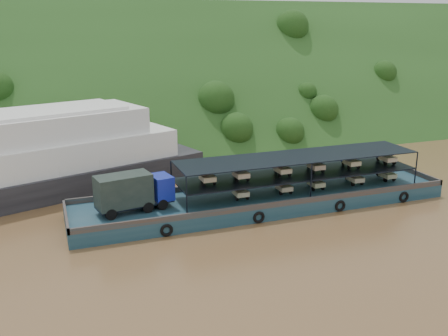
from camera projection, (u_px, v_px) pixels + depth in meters
name	position (u px, v px, depth m)	size (l,w,h in m)	color
ground	(256.00, 208.00, 45.95)	(160.00, 160.00, 0.00)	brown
hillside	(164.00, 131.00, 78.41)	(140.00, 28.00, 28.00)	#1D3A15
cargo_barge	(255.00, 196.00, 45.62)	(35.00, 7.18, 4.54)	#123141
passenger_ferry	(0.00, 163.00, 47.64)	(41.63, 22.06, 8.20)	black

